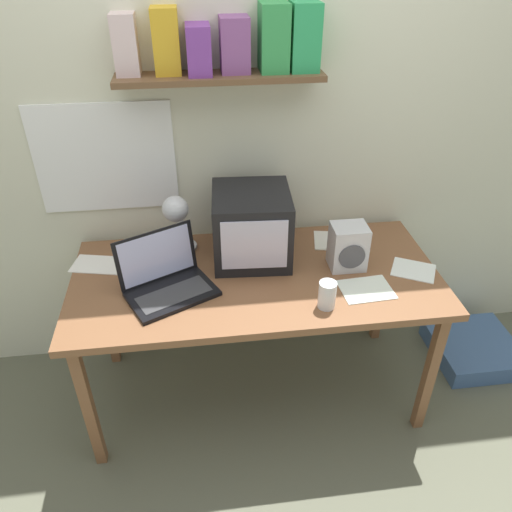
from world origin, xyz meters
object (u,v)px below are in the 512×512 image
object	(u,v)px
corner_desk	(256,286)
crt_monitor	(252,226)
juice_glass	(327,296)
space_heater	(348,247)
loose_paper_near_monitor	(105,265)
laptop	(165,277)
open_notebook	(366,289)
loose_paper_near_laptop	(413,270)
printed_handout	(341,241)
floor_cushion	(474,348)
desk_lamp	(177,214)

from	to	relation	value
corner_desk	crt_monitor	xyz separation A→B (m)	(0.00, 0.16, 0.22)
juice_glass	space_heater	world-z (taller)	space_heater
loose_paper_near_monitor	laptop	bearing A→B (deg)	-37.05
corner_desk	open_notebook	xyz separation A→B (m)	(0.45, -0.17, 0.06)
open_notebook	loose_paper_near_laptop	bearing A→B (deg)	23.40
space_heater	printed_handout	size ratio (longest dim) A/B	0.71
loose_paper_near_laptop	open_notebook	bearing A→B (deg)	-156.60
laptop	floor_cushion	distance (m)	1.81
printed_handout	floor_cushion	bearing A→B (deg)	-9.67
laptop	desk_lamp	distance (m)	0.31
crt_monitor	juice_glass	size ratio (longest dim) A/B	3.22
loose_paper_near_laptop	open_notebook	world-z (taller)	same
desk_lamp	floor_cushion	distance (m)	1.83
desk_lamp	floor_cushion	bearing A→B (deg)	12.27
laptop	open_notebook	world-z (taller)	laptop
loose_paper_near_monitor	printed_handout	world-z (taller)	same
juice_glass	loose_paper_near_monitor	xyz separation A→B (m)	(-0.93, 0.42, -0.05)
space_heater	floor_cushion	xyz separation A→B (m)	(0.83, 0.07, -0.80)
floor_cushion	open_notebook	bearing A→B (deg)	-162.15
space_heater	loose_paper_near_laptop	distance (m)	0.32
juice_glass	corner_desk	bearing A→B (deg)	135.12
loose_paper_near_monitor	open_notebook	size ratio (longest dim) A/B	1.38
space_heater	open_notebook	distance (m)	0.21
loose_paper_near_monitor	juice_glass	bearing A→B (deg)	-24.07
desk_lamp	printed_handout	bearing A→B (deg)	17.80
juice_glass	loose_paper_near_laptop	bearing A→B (deg)	23.39
corner_desk	loose_paper_near_laptop	bearing A→B (deg)	-4.74
corner_desk	printed_handout	bearing A→B (deg)	26.37
corner_desk	crt_monitor	world-z (taller)	crt_monitor
loose_paper_near_monitor	loose_paper_near_laptop	distance (m)	1.40
crt_monitor	loose_paper_near_laptop	distance (m)	0.75
laptop	open_notebook	xyz separation A→B (m)	(0.84, -0.12, -0.06)
floor_cushion	printed_handout	bearing A→B (deg)	170.33
crt_monitor	floor_cushion	world-z (taller)	crt_monitor
desk_lamp	crt_monitor	bearing A→B (deg)	8.15
desk_lamp	juice_glass	bearing A→B (deg)	-21.55
open_notebook	loose_paper_near_monitor	bearing A→B (deg)	163.64
laptop	juice_glass	bearing A→B (deg)	-43.25
space_heater	loose_paper_near_monitor	size ratio (longest dim) A/B	0.66
space_heater	loose_paper_near_laptop	world-z (taller)	space_heater
loose_paper_near_monitor	loose_paper_near_laptop	size ratio (longest dim) A/B	1.33
open_notebook	space_heater	bearing A→B (deg)	101.24
loose_paper_near_monitor	loose_paper_near_laptop	bearing A→B (deg)	-9.06
floor_cushion	corner_desk	bearing A→B (deg)	-176.00
desk_lamp	open_notebook	world-z (taller)	desk_lamp
laptop	corner_desk	bearing A→B (deg)	-18.26
loose_paper_near_laptop	crt_monitor	bearing A→B (deg)	162.99
juice_glass	space_heater	distance (m)	0.32
loose_paper_near_laptop	printed_handout	world-z (taller)	same
crt_monitor	loose_paper_near_monitor	distance (m)	0.70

